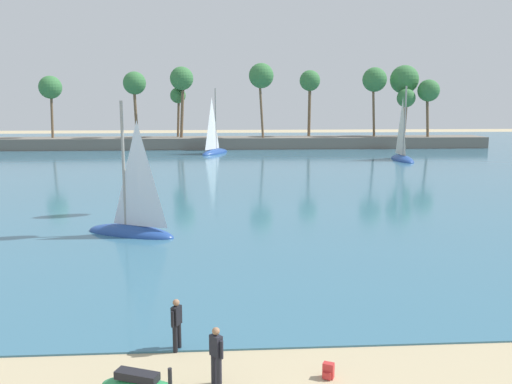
{
  "coord_description": "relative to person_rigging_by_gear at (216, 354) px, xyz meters",
  "views": [
    {
      "loc": [
        -0.52,
        -8.96,
        7.64
      ],
      "look_at": [
        0.9,
        12.64,
        3.94
      ],
      "focal_mm": 37.98,
      "sensor_mm": 36.0,
      "label": 1
    }
  ],
  "objects": [
    {
      "name": "sailboat_mid_bay",
      "position": [
        -4.9,
        16.76,
        -0.11
      ],
      "size": [
        5.77,
        3.86,
        8.09
      ],
      "color": "#234793",
      "rests_on": "sea"
    },
    {
      "name": "sailboat_near_shore",
      "position": [
        23.1,
        53.23,
        0.06
      ],
      "size": [
        2.23,
        6.89,
        9.93
      ],
      "color": "#234793",
      "rests_on": "sea"
    },
    {
      "name": "person_at_waterline",
      "position": [
        -1.22,
        2.14,
        0.0
      ],
      "size": [
        0.33,
        0.5,
        1.67
      ],
      "color": "black",
      "rests_on": "ground"
    },
    {
      "name": "palm_headland",
      "position": [
        4.3,
        72.15,
        3.17
      ],
      "size": [
        83.38,
        6.8,
        13.16
      ],
      "color": "slate",
      "rests_on": "ground"
    },
    {
      "name": "backpack_near_kite",
      "position": [
        3.09,
        0.18,
        -0.69
      ],
      "size": [
        0.36,
        0.36,
        0.44
      ],
      "color": "red",
      "rests_on": "ground"
    },
    {
      "name": "sailboat_toward_headland",
      "position": [
        -0.69,
        63.49,
        0.05
      ],
      "size": [
        4.85,
        7.0,
        9.86
      ],
      "color": "#234793",
      "rests_on": "sea"
    },
    {
      "name": "person_rigging_by_gear",
      "position": [
        0.0,
        0.0,
        0.0
      ],
      "size": [
        0.39,
        0.44,
        1.67
      ],
      "color": "#23232D",
      "rests_on": "ground"
    },
    {
      "name": "sea",
      "position": [
        0.7,
        57.07,
        -0.86
      ],
      "size": [
        220.0,
        110.11,
        0.06
      ],
      "primitive_type": "cube",
      "color": "#386B84",
      "rests_on": "ground"
    }
  ]
}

